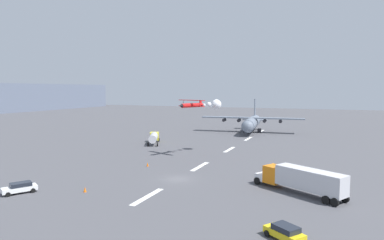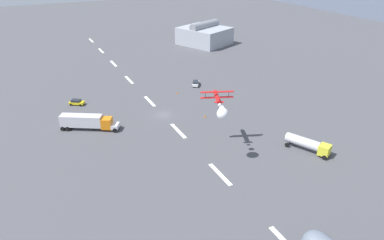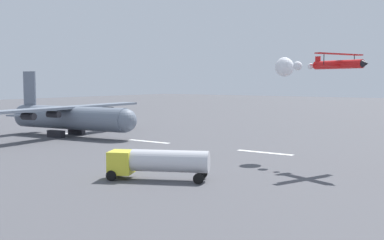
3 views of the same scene
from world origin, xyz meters
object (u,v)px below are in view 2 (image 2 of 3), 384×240
Objects in this scene: stunt_biplane_red at (221,108)px; followme_car_yellow at (77,102)px; airport_staff_sedan at (196,83)px; traffic_cone_near at (177,93)px; semi_truck_orange at (87,121)px; traffic_cone_far at (205,116)px; fuel_tanker_truck at (308,144)px.

followme_car_yellow is (-41.00, -22.32, -10.43)m from stunt_biplane_red.
airport_staff_sedan is 6.44× the size of traffic_cone_near.
traffic_cone_near is (-11.06, 28.65, -1.74)m from semi_truck_orange.
traffic_cone_far is at bearing -20.60° from airport_staff_sedan.
fuel_tanker_truck is 2.02× the size of airport_staff_sedan.
stunt_biplane_red is 2.83× the size of followme_car_yellow.
followme_car_yellow reaches higher than traffic_cone_near.
stunt_biplane_red reaches higher than fuel_tanker_truck.
airport_staff_sedan is (-39.76, 14.43, -10.43)m from stunt_biplane_red.
fuel_tanker_truck is 46.47m from airport_staff_sedan.
followme_car_yellow is 29.03m from traffic_cone_near.
airport_staff_sedan is (1.24, 36.74, 0.00)m from followme_car_yellow.
semi_truck_orange is 2.79× the size of airport_staff_sedan.
traffic_cone_near is 17.88m from traffic_cone_far.
airport_staff_sedan is at bearing 159.40° from traffic_cone_far.
followme_car_yellow is 36.70m from traffic_cone_far.
airport_staff_sedan is at bearing 160.06° from stunt_biplane_red.
stunt_biplane_red is 1.26× the size of fuel_tanker_truck.
traffic_cone_near is (3.93, -8.18, -0.44)m from airport_staff_sedan.
fuel_tanker_truck is 13.01× the size of traffic_cone_far.
semi_truck_orange is 51.40m from fuel_tanker_truck.
fuel_tanker_truck reaches higher than traffic_cone_far.
semi_truck_orange is at bearing -103.40° from traffic_cone_far.
followme_car_yellow is at bearing 179.69° from semi_truck_orange.
followme_car_yellow is 0.90× the size of airport_staff_sedan.
stunt_biplane_red is 21.68m from fuel_tanker_truck.
traffic_cone_near is at bearing 111.11° from semi_truck_orange.
stunt_biplane_red is at bearing 28.56° from followme_car_yellow.
traffic_cone_far is (-24.47, -12.13, -1.37)m from fuel_tanker_truck.
stunt_biplane_red is 34.62m from semi_truck_orange.
stunt_biplane_red is 43.56m from airport_staff_sedan.
traffic_cone_near is at bearing -64.32° from airport_staff_sedan.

